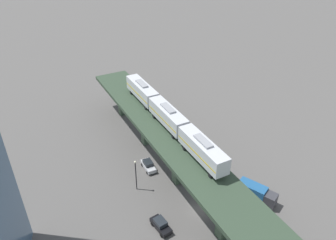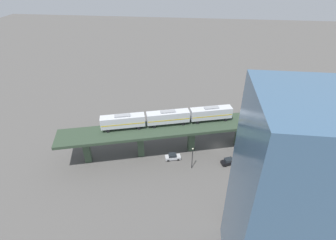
{
  "view_description": "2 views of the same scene",
  "coord_description": "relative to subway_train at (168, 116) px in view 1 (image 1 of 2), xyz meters",
  "views": [
    {
      "loc": [
        13.9,
        39.81,
        45.08
      ],
      "look_at": [
        3.07,
        -14.99,
        10.35
      ],
      "focal_mm": 35.0,
      "sensor_mm": 36.0,
      "label": 1
    },
    {
      "loc": [
        65.52,
        -7.53,
        49.55
      ],
      "look_at": [
        3.07,
        -14.99,
        10.35
      ],
      "focal_mm": 28.0,
      "sensor_mm": 36.0,
      "label": 2
    }
  ],
  "objects": [
    {
      "name": "ground_plane",
      "position": [
        -3.07,
        14.99,
        -11.39
      ],
      "size": [
        400.0,
        400.0,
        0.0
      ],
      "primitive_type": "plane",
      "color": "#514F4C"
    },
    {
      "name": "elevated_viaduct",
      "position": [
        -3.01,
        14.79,
        -3.83
      ],
      "size": [
        34.68,
        90.49,
        8.85
      ],
      "color": "#2C3D2C",
      "rests_on": "ground"
    },
    {
      "name": "subway_train",
      "position": [
        0.0,
        0.0,
        0.0
      ],
      "size": [
        13.45,
        36.42,
        4.45
      ],
      "color": "silver",
      "rests_on": "elevated_viaduct"
    },
    {
      "name": "street_car_silver",
      "position": [
        4.59,
        1.91,
        -10.46
      ],
      "size": [
        2.86,
        4.71,
        1.89
      ],
      "color": "#B7BABF",
      "rests_on": "ground"
    },
    {
      "name": "street_car_black",
      "position": [
        4.77,
        17.76,
        -10.46
      ],
      "size": [
        3.39,
        4.75,
        1.89
      ],
      "color": "black",
      "rests_on": "ground"
    },
    {
      "name": "delivery_truck",
      "position": [
        -13.78,
        14.59,
        -9.63
      ],
      "size": [
        6.47,
        6.87,
        3.2
      ],
      "color": "#333338",
      "rests_on": "ground"
    },
    {
      "name": "street_lamp",
      "position": [
        7.67,
        7.5,
        -7.29
      ],
      "size": [
        0.44,
        0.44,
        6.94
      ],
      "color": "black",
      "rests_on": "ground"
    }
  ]
}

